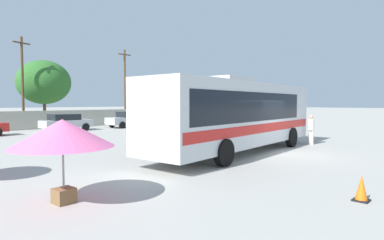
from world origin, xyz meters
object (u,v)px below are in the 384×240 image
(vendor_umbrella_secondary_pink, at_px, (63,134))
(utility_pole_far, at_px, (125,84))
(traffic_cone_on_apron, at_px, (361,189))
(roadside_tree_midright, at_px, (44,82))
(coach_bus_silver_red, at_px, (237,113))
(parked_car_third_silver, at_px, (66,122))
(attendant_by_bus_door, at_px, (311,128))
(utility_pole_near, at_px, (23,80))
(parked_car_rightmost_silver, at_px, (129,119))

(vendor_umbrella_secondary_pink, height_order, utility_pole_far, utility_pole_far)
(traffic_cone_on_apron, bearing_deg, roadside_tree_midright, 80.15)
(coach_bus_silver_red, height_order, vendor_umbrella_secondary_pink, coach_bus_silver_red)
(parked_car_third_silver, bearing_deg, roadside_tree_midright, 78.17)
(vendor_umbrella_secondary_pink, bearing_deg, roadside_tree_midright, 68.92)
(attendant_by_bus_door, height_order, utility_pole_near, utility_pole_near)
(coach_bus_silver_red, relative_size, utility_pole_far, 1.30)
(utility_pole_near, bearing_deg, roadside_tree_midright, 37.34)
(vendor_umbrella_secondary_pink, relative_size, utility_pole_near, 0.27)
(coach_bus_silver_red, distance_m, traffic_cone_on_apron, 7.78)
(roadside_tree_midright, bearing_deg, vendor_umbrella_secondary_pink, -111.08)
(parked_car_third_silver, xyz_separation_m, roadside_tree_midright, (1.92, 9.18, 3.84))
(vendor_umbrella_secondary_pink, distance_m, parked_car_rightmost_silver, 23.73)
(vendor_umbrella_secondary_pink, relative_size, parked_car_third_silver, 0.59)
(coach_bus_silver_red, bearing_deg, vendor_umbrella_secondary_pink, -171.54)
(vendor_umbrella_secondary_pink, distance_m, utility_pole_far, 33.07)
(vendor_umbrella_secondary_pink, bearing_deg, utility_pole_far, 52.58)
(parked_car_rightmost_silver, height_order, utility_pole_far, utility_pole_far)
(coach_bus_silver_red, xyz_separation_m, parked_car_rightmost_silver, (5.98, 17.01, -1.08))
(parked_car_rightmost_silver, bearing_deg, traffic_cone_on_apron, -113.05)
(coach_bus_silver_red, relative_size, parked_car_rightmost_silver, 2.74)
(attendant_by_bus_door, xyz_separation_m, parked_car_rightmost_silver, (0.49, 18.29, -0.15))
(parked_car_third_silver, bearing_deg, traffic_cone_on_apron, -99.08)
(vendor_umbrella_secondary_pink, xyz_separation_m, parked_car_rightmost_silver, (15.02, 18.35, -0.84))
(parked_car_rightmost_silver, bearing_deg, vendor_umbrella_secondary_pink, -129.31)
(vendor_umbrella_secondary_pink, bearing_deg, attendant_by_bus_door, 0.22)
(parked_car_third_silver, height_order, utility_pole_far, utility_pole_far)
(parked_car_third_silver, distance_m, roadside_tree_midright, 10.14)
(attendant_by_bus_door, xyz_separation_m, vendor_umbrella_secondary_pink, (-14.54, -0.06, 0.69))
(parked_car_third_silver, distance_m, utility_pole_near, 7.99)
(attendant_by_bus_door, distance_m, utility_pole_far, 26.93)
(coach_bus_silver_red, height_order, parked_car_rightmost_silver, coach_bus_silver_red)
(traffic_cone_on_apron, bearing_deg, vendor_umbrella_secondary_pink, 134.41)
(vendor_umbrella_secondary_pink, relative_size, parked_car_rightmost_silver, 0.56)
(parked_car_rightmost_silver, distance_m, traffic_cone_on_apron, 25.53)
(parked_car_rightmost_silver, relative_size, utility_pole_far, 0.47)
(attendant_by_bus_door, height_order, parked_car_rightmost_silver, attendant_by_bus_door)
(utility_pole_far, relative_size, roadside_tree_midright, 1.29)
(parked_car_third_silver, distance_m, traffic_cone_on_apron, 24.20)
(coach_bus_silver_red, bearing_deg, attendant_by_bus_door, -13.19)
(traffic_cone_on_apron, bearing_deg, parked_car_rightmost_silver, 66.95)
(coach_bus_silver_red, height_order, traffic_cone_on_apron, coach_bus_silver_red)
(parked_car_rightmost_silver, bearing_deg, utility_pole_far, 57.42)
(parked_car_third_silver, height_order, utility_pole_near, utility_pole_near)
(parked_car_rightmost_silver, bearing_deg, attendant_by_bus_door, -91.52)
(parked_car_rightmost_silver, relative_size, utility_pole_near, 0.49)
(attendant_by_bus_door, xyz_separation_m, utility_pole_far, (5.47, 26.10, 3.75))
(attendant_by_bus_door, xyz_separation_m, traffic_cone_on_apron, (-9.51, -5.19, -0.65))
(attendant_by_bus_door, relative_size, parked_car_rightmost_silver, 0.40)
(attendant_by_bus_door, bearing_deg, parked_car_rightmost_silver, 88.48)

